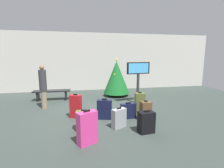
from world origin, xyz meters
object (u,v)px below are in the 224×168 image
Objects in this scene: holiday_tree at (117,77)px; suitcase_3 at (119,118)px; suitcase_4 at (76,107)px; suitcase_6 at (128,111)px; flight_info_kiosk at (138,74)px; suitcase_5 at (146,111)px; suitcase_1 at (105,109)px; suitcase_0 at (84,121)px; suitcase_8 at (146,122)px; traveller_0 at (43,86)px; suitcase_7 at (140,104)px; suitcase_2 at (87,128)px; waiting_bench at (52,93)px.

suitcase_3 is (-0.81, -3.94, -0.71)m from holiday_tree.
suitcase_6 is at bearing -12.96° from suitcase_4.
suitcase_5 is at bearing -102.41° from flight_info_kiosk.
flight_info_kiosk is 2.20m from suitcase_5.
suitcase_1 is at bearing 163.11° from suitcase_5.
suitcase_0 is 1.05m from suitcase_4.
suitcase_8 is at bearing -111.40° from suitcase_5.
suitcase_1 is 0.80m from suitcase_6.
suitcase_1 is at bearing 128.25° from suitcase_8.
suitcase_4 is (-0.94, 0.26, 0.07)m from suitcase_1.
holiday_tree is 4.08m from suitcase_3.
holiday_tree is 4.36m from suitcase_0.
traveller_0 is (-3.32, -1.61, -0.07)m from holiday_tree.
suitcase_2 is at bearing -138.28° from suitcase_7.
suitcase_0 is at bearing -56.55° from traveller_0.
suitcase_4 is (-0.30, 1.79, -0.00)m from suitcase_2.
traveller_0 is at bearing -94.45° from waiting_bench.
suitcase_0 is 0.72× the size of suitcase_4.
waiting_bench is at bearing -174.29° from holiday_tree.
suitcase_6 is at bearing 44.49° from suitcase_2.
suitcase_7 is (1.01, 0.99, 0.10)m from suitcase_3.
suitcase_0 is at bearing 93.68° from suitcase_2.
flight_info_kiosk reaches higher than suitcase_2.
flight_info_kiosk is 2.24× the size of suitcase_7.
suitcase_2 is 1.01× the size of suitcase_4.
flight_info_kiosk is 2.92× the size of suitcase_8.
waiting_bench is 1.41m from traveller_0.
suitcase_8 is (-0.75, -2.75, -1.02)m from flight_info_kiosk.
holiday_tree is 1.13× the size of traveller_0.
suitcase_6 is at bearing -9.60° from suitcase_1.
suitcase_5 is 0.89m from suitcase_8.
suitcase_2 is 1.38× the size of suitcase_3.
suitcase_8 is (1.60, 0.31, -0.11)m from suitcase_2.
suitcase_5 reaches higher than suitcase_0.
suitcase_7 is (3.52, -1.33, -0.54)m from traveller_0.
suitcase_7 is (2.00, 0.96, 0.11)m from suitcase_0.
traveller_0 is at bearing 179.78° from flight_info_kiosk.
suitcase_2 reaches higher than suitcase_8.
suitcase_2 is (-2.35, -3.05, -0.91)m from flight_info_kiosk.
holiday_tree is 4.44m from suitcase_8.
suitcase_8 is at bearing -105.22° from flight_info_kiosk.
waiting_bench is 2.83× the size of suitcase_0.
flight_info_kiosk is (0.60, -1.63, 0.32)m from holiday_tree.
holiday_tree is at bearing 25.95° from traveller_0.
suitcase_3 is at bearing -40.03° from suitcase_4.
flight_info_kiosk is at bearing 52.42° from suitcase_2.
suitcase_6 is at bearing -29.27° from traveller_0.
suitcase_1 reaches higher than suitcase_3.
waiting_bench is 3.04× the size of suitcase_6.
suitcase_0 is 1.07× the size of suitcase_6.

